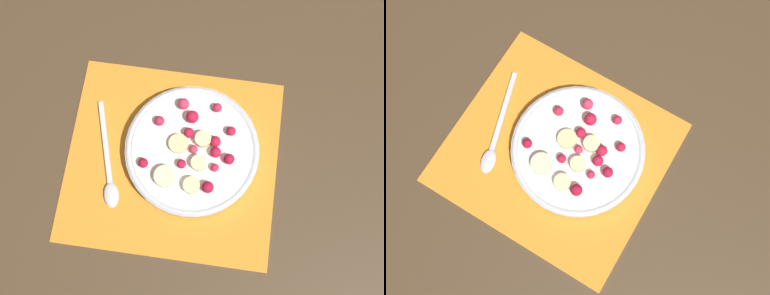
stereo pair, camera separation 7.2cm
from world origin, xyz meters
The scene contains 4 objects.
ground_plane centered at (0.00, 0.00, 0.00)m, with size 3.00×3.00×0.00m, color #4C3823.
placemat centered at (0.00, 0.00, 0.00)m, with size 0.37×0.34×0.01m.
fruit_bowl centered at (0.03, 0.02, 0.02)m, with size 0.23×0.23×0.05m.
spoon centered at (-0.10, -0.04, 0.01)m, with size 0.07×0.19×0.01m.
Camera 2 is at (0.13, -0.14, 0.74)m, focal length 40.00 mm.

